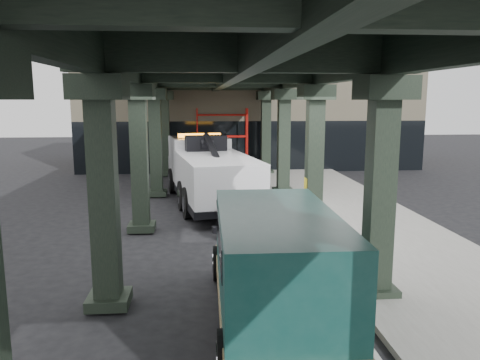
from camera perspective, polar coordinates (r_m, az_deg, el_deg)
name	(u,v)px	position (r m, az deg, el deg)	size (l,w,h in m)	color
ground	(245,247)	(14.64, 0.67, -8.15)	(90.00, 90.00, 0.00)	black
sidewalk	(364,224)	(17.48, 14.91, -5.24)	(5.00, 40.00, 0.15)	gray
lane_stripe	(288,228)	(16.77, 5.82, -5.84)	(0.12, 38.00, 0.01)	silver
viaduct	(228,70)	(15.92, -1.48, 13.21)	(7.40, 32.00, 6.40)	black
building	(246,107)	(34.03, 0.74, 8.91)	(22.00, 10.00, 8.00)	#C6B793
scaffolding	(222,140)	(28.64, -2.20, 4.96)	(3.08, 0.88, 4.00)	red
tow_truck	(208,169)	(20.46, -3.96, 1.31)	(4.03, 9.68, 3.09)	black
towed_van	(274,263)	(9.46, 4.17, -10.07)	(2.48, 5.98, 2.41)	#134540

